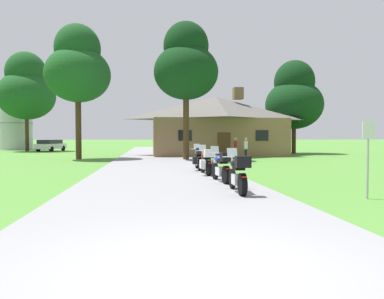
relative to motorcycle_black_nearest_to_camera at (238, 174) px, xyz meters
name	(u,v)px	position (x,y,z in m)	size (l,w,h in m)	color
ground_plane	(159,163)	(-1.98, 13.91, -0.62)	(500.00, 500.00, 0.00)	#4C8433
asphalt_driveway	(160,165)	(-1.98, 11.91, -0.59)	(6.40, 80.00, 0.06)	gray
motorcycle_black_nearest_to_camera	(238,174)	(0.00, 0.00, 0.00)	(0.66, 2.08, 1.30)	black
motorcycle_blue_second_in_row	(222,167)	(0.02, 2.63, 0.00)	(0.68, 2.08, 1.30)	black
motorcycle_red_third_in_row	(207,162)	(-0.12, 5.31, -0.01)	(0.75, 2.08, 1.30)	black
motorcycle_green_farthest_in_row	(199,159)	(-0.14, 7.70, -0.01)	(0.72, 2.08, 1.30)	black
stone_lodge	(216,125)	(3.60, 23.64, 2.22)	(12.50, 8.09, 6.42)	brown
bystander_red_shirt_near_lodge	(235,147)	(3.80, 16.47, 0.33)	(0.25, 0.55, 1.69)	black
bystander_white_shirt_beside_signpost	(246,148)	(4.33, 15.48, 0.31)	(0.34, 0.51, 1.67)	black
metal_signpost_roadside	(368,150)	(3.37, -1.11, 0.73)	(0.36, 0.06, 2.14)	#9EA0A5
tree_left_near	(78,67)	(-8.11, 18.60, 6.48)	(4.99, 4.99, 10.39)	#422D19
tree_left_far	(26,89)	(-17.48, 35.86, 6.93)	(6.80, 6.80, 12.01)	#422D19
tree_by_lodge_front	(186,65)	(0.06, 16.48, 6.43)	(4.76, 4.76, 10.19)	#422D19
tree_right_of_lodge	(294,98)	(12.36, 26.34, 5.19)	(5.96, 5.96, 9.72)	#422D19
metal_silo_distant	(15,119)	(-20.89, 41.85, 3.55)	(4.49, 4.49, 8.32)	#B2B7BC
parked_white_suv_far_left	(51,145)	(-14.71, 35.82, 0.16)	(2.91, 4.91, 1.40)	silver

